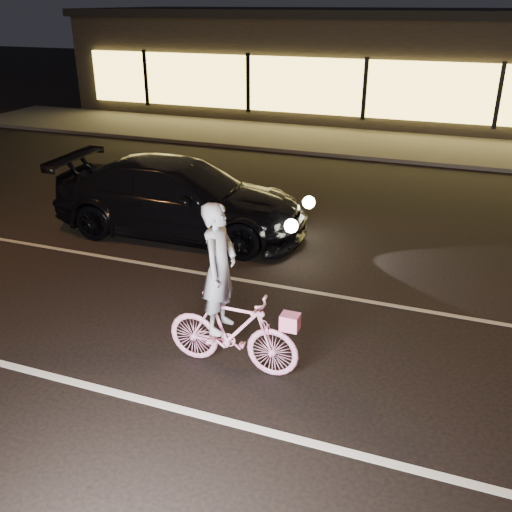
% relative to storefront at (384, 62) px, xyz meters
% --- Properties ---
extents(ground, '(90.00, 90.00, 0.00)m').
position_rel_storefront_xyz_m(ground, '(0.00, -18.97, -2.15)').
color(ground, black).
rests_on(ground, ground).
extents(lane_stripe_near, '(60.00, 0.12, 0.01)m').
position_rel_storefront_xyz_m(lane_stripe_near, '(0.00, -20.47, -2.14)').
color(lane_stripe_near, silver).
rests_on(lane_stripe_near, ground).
extents(lane_stripe_far, '(60.00, 0.10, 0.01)m').
position_rel_storefront_xyz_m(lane_stripe_far, '(0.00, -16.97, -2.14)').
color(lane_stripe_far, gray).
rests_on(lane_stripe_far, ground).
extents(sidewalk, '(30.00, 4.00, 0.12)m').
position_rel_storefront_xyz_m(sidewalk, '(0.00, -5.97, -2.09)').
color(sidewalk, '#383533').
rests_on(sidewalk, ground).
extents(storefront, '(25.40, 8.42, 4.20)m').
position_rel_storefront_xyz_m(storefront, '(0.00, 0.00, 0.00)').
color(storefront, black).
rests_on(storefront, ground).
extents(cyclist, '(1.83, 0.63, 2.31)m').
position_rel_storefront_xyz_m(cyclist, '(1.16, -19.42, -1.33)').
color(cyclist, '#EC2E8F').
rests_on(cyclist, ground).
extents(sedan, '(5.43, 2.39, 1.55)m').
position_rel_storefront_xyz_m(sedan, '(-1.69, -15.29, -1.37)').
color(sedan, black).
rests_on(sedan, ground).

